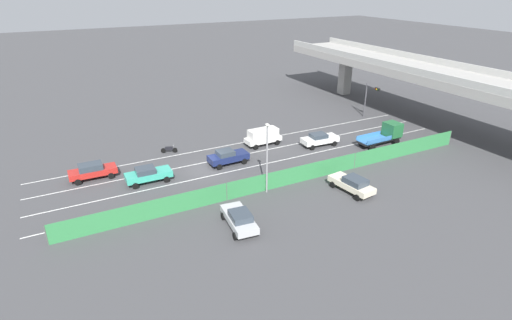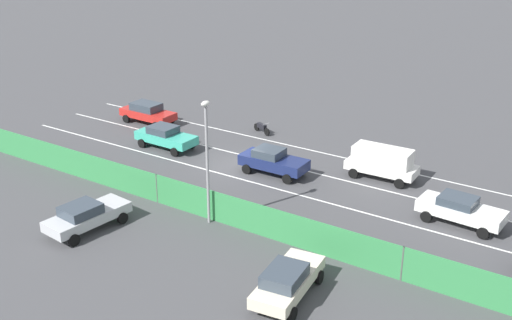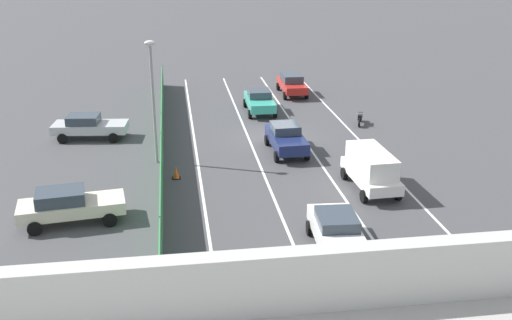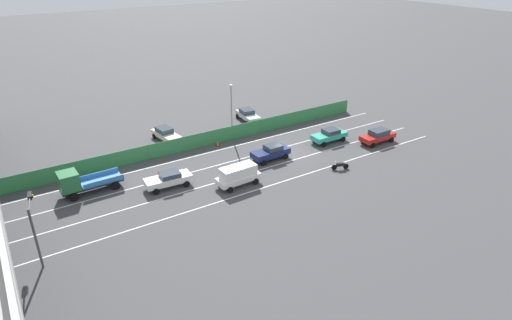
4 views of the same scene
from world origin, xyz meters
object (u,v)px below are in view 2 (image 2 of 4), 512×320
Objects in this scene: motorcycle at (262,128)px; car_van_white at (382,161)px; car_taxi_teal at (166,136)px; street_lamp at (207,151)px; parked_wagon_silver at (86,215)px; parked_sedan_cream at (287,280)px; car_sedan_white at (460,209)px; car_sedan_red at (148,112)px; traffic_cone at (259,222)px; car_sedan_navy at (273,161)px.

car_van_white is at bearing 75.05° from motorcycle.
street_lamp is at bearing 52.27° from car_taxi_teal.
car_taxi_teal is at bearing -127.73° from street_lamp.
car_taxi_teal is 0.66× the size of street_lamp.
parked_wagon_silver is 12.31m from parked_sedan_cream.
parked_sedan_cream reaches higher than car_sedan_white.
car_sedan_red is 1.02× the size of car_taxi_teal.
motorcycle is (-2.96, -11.08, -0.73)m from car_van_white.
parked_sedan_cream is at bearing 6.90° from car_van_white.
motorcycle is (-6.45, 4.07, -0.43)m from car_taxi_teal.
car_taxi_teal is 12.65m from parked_wagon_silver.
car_sedan_white is 21.21m from car_taxi_teal.
motorcycle is at bearing -147.44° from traffic_cone.
car_sedan_red is 6.99× the size of traffic_cone.
car_sedan_navy is 2.44× the size of motorcycle.
street_lamp reaches higher than car_sedan_white.
parked_wagon_silver is (11.77, 4.63, -0.02)m from car_taxi_teal.
street_lamp reaches higher than motorcycle.
car_taxi_teal is 6.84× the size of traffic_cone.
car_sedan_red is 0.67× the size of street_lamp.
parked_wagon_silver is at bearing 32.03° from car_sedan_red.
car_sedan_red is at bearing -97.38° from car_sedan_white.
car_taxi_teal is at bearing -89.86° from car_sedan_white.
car_sedan_red reaches higher than parked_sedan_cream.
street_lamp is (7.49, -11.61, 3.38)m from car_sedan_white.
car_van_white is 14.85m from parked_sedan_cream.
car_sedan_navy reaches higher than motorcycle.
car_sedan_red is 1.04× the size of car_sedan_navy.
motorcycle is at bearing -141.70° from car_sedan_navy.
street_lamp is (13.89, 5.54, 3.80)m from motorcycle.
street_lamp is at bearing 53.13° from car_sedan_red.
traffic_cone is (-4.87, -4.67, -0.58)m from parked_sedan_cream.
car_taxi_teal reaches higher than parked_wagon_silver.
motorcycle is at bearing -178.24° from parked_wagon_silver.
parked_sedan_cream is at bearing 62.47° from street_lamp.
motorcycle is (-3.02, 8.95, -0.47)m from car_sedan_red.
street_lamp is (7.43, 9.61, 3.37)m from car_taxi_teal.
street_lamp is (-4.34, 4.98, 3.39)m from parked_wagon_silver.
parked_wagon_silver is (11.82, -16.59, -0.01)m from car_sedan_white.
car_sedan_red is 26.29m from parked_sedan_cream.
car_van_white is at bearing 145.43° from parked_wagon_silver.
motorcycle is at bearing 147.76° from car_taxi_teal.
parked_sedan_cream is at bearing 56.40° from car_taxi_teal.
traffic_cone is (6.65, 3.31, -0.60)m from car_sedan_navy.
parked_sedan_cream is at bearing 43.79° from traffic_cone.
street_lamp is at bearing -26.87° from car_van_white.
car_sedan_navy is (-0.23, -12.27, 0.04)m from car_sedan_white.
car_sedan_red is 0.96× the size of parked_sedan_cream.
car_sedan_white is at bearing 125.66° from traffic_cone.
car_sedan_white reaches higher than traffic_cone.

